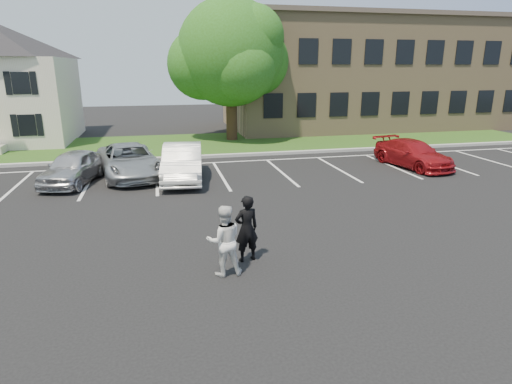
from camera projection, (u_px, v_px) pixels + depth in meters
ground_plane at (264, 246)px, 11.62m from camera, size 90.00×90.00×0.00m
curb at (210, 156)px, 22.82m from camera, size 40.00×0.30×0.15m
grass_strip at (202, 144)px, 26.56m from camera, size 44.00×8.00×0.08m
stall_lines at (247, 169)px, 20.28m from camera, size 34.00×5.36×0.01m
office_building at (369, 73)px, 33.99m from camera, size 22.40×10.40×8.30m
tree at (232, 55)px, 26.65m from camera, size 7.80×7.20×8.80m
man_black_suit at (247, 229)px, 10.55m from camera, size 0.69×0.53×1.70m
man_white_shirt at (224, 241)px, 9.83m from camera, size 0.83×0.65×1.70m
car_silver_west at (73, 167)px, 17.66m from camera, size 2.57×4.27×1.36m
car_silver_minivan at (129, 161)px, 18.75m from camera, size 3.34×5.45×1.41m
car_white_sedan at (183, 163)px, 18.17m from camera, size 2.04×4.74×1.52m
car_red_compact at (413, 154)px, 20.60m from camera, size 2.53×4.63×1.27m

